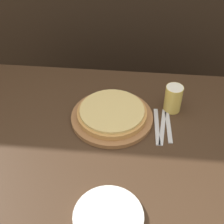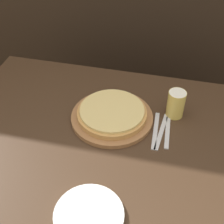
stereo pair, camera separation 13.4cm
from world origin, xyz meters
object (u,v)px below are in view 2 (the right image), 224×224
object	(u,v)px
beer_glass	(176,103)
spoon	(167,132)
pizza_on_board	(112,115)
fork	(156,130)
dinner_plate	(89,215)
dinner_knife	(161,131)

from	to	relation	value
beer_glass	spoon	bearing A→B (deg)	-98.14
pizza_on_board	beer_glass	world-z (taller)	beer_glass
pizza_on_board	fork	distance (m)	0.20
dinner_plate	fork	bearing A→B (deg)	69.99
dinner_plate	spoon	bearing A→B (deg)	64.51
beer_glass	dinner_plate	bearing A→B (deg)	-112.07
beer_glass	fork	size ratio (longest dim) A/B	0.56
fork	dinner_plate	bearing A→B (deg)	-110.01
pizza_on_board	beer_glass	distance (m)	0.28
beer_glass	spoon	size ratio (longest dim) A/B	0.66
dinner_plate	beer_glass	bearing A→B (deg)	67.93
fork	pizza_on_board	bearing A→B (deg)	171.21
beer_glass	dinner_plate	xyz separation A→B (m)	(-0.23, -0.56, -0.06)
dinner_plate	dinner_knife	distance (m)	0.48
pizza_on_board	beer_glass	bearing A→B (deg)	18.95
dinner_plate	fork	world-z (taller)	dinner_plate
dinner_knife	spoon	world-z (taller)	same
pizza_on_board	spoon	distance (m)	0.25
beer_glass	fork	xyz separation A→B (m)	(-0.07, -0.12, -0.07)
fork	spoon	distance (m)	0.05
beer_glass	fork	bearing A→B (deg)	-119.15
fork	dinner_knife	xyz separation A→B (m)	(0.02, 0.00, 0.00)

